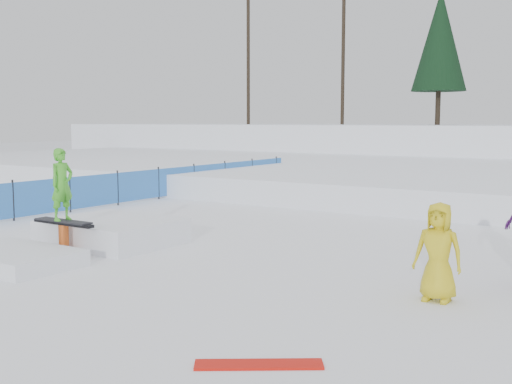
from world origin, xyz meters
The scene contains 7 objects.
ground centered at (0.00, 0.00, 0.00)m, with size 120.00×120.00×0.00m, color white.
snow_berm centered at (0.00, 30.00, 1.20)m, with size 60.00×14.00×2.40m, color white.
snow_midrise centered at (0.00, 16.00, 0.40)m, with size 50.00×18.00×0.80m, color white.
safety_fence centered at (-6.50, 6.60, 0.55)m, with size 0.05×16.00×1.10m.
spectator_yellow centered at (5.31, -0.42, 0.73)m, with size 0.72×0.47×1.47m, color gold.
loose_board_red centered at (4.50, -4.00, 0.01)m, with size 1.40×0.28×0.03m, color red.
jib_rail_feature centered at (-1.94, -0.67, 0.30)m, with size 2.60×4.40×2.11m.
Camera 1 is at (8.17, -9.62, 2.65)m, focal length 45.00 mm.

